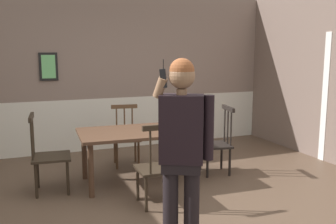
% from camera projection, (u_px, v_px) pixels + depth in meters
% --- Properties ---
extents(ground_plane, '(7.22, 7.22, 0.00)m').
position_uv_depth(ground_plane, '(156.00, 206.00, 4.43)').
color(ground_plane, brown).
extents(room_back_partition, '(6.56, 0.17, 2.83)m').
position_uv_depth(room_back_partition, '(101.00, 75.00, 6.84)').
color(room_back_partition, gray).
rests_on(room_back_partition, ground_plane).
extents(dining_table, '(1.66, 1.01, 0.73)m').
position_uv_depth(dining_table, '(139.00, 137.00, 5.17)').
color(dining_table, '#4C3323').
rests_on(dining_table, ground_plane).
extents(chair_near_window, '(0.52, 0.52, 1.02)m').
position_uv_depth(chair_near_window, '(48.00, 155.00, 4.82)').
color(chair_near_window, '#2D2319').
rests_on(chair_near_window, ground_plane).
extents(chair_by_doorway, '(0.46, 0.46, 1.00)m').
position_uv_depth(chair_by_doorway, '(157.00, 167.00, 4.40)').
color(chair_by_doorway, '#2D2319').
rests_on(chair_by_doorway, ground_plane).
extents(chair_at_table_head, '(0.49, 0.49, 1.00)m').
position_uv_depth(chair_at_table_head, '(218.00, 143.00, 5.57)').
color(chair_at_table_head, black).
rests_on(chair_at_table_head, ground_plane).
extents(chair_opposite_corner, '(0.48, 0.48, 0.95)m').
position_uv_depth(chair_opposite_corner, '(126.00, 137.00, 6.00)').
color(chair_opposite_corner, '#513823').
rests_on(chair_opposite_corner, ground_plane).
extents(person_figure, '(0.50, 0.36, 1.75)m').
position_uv_depth(person_figure, '(182.00, 143.00, 3.29)').
color(person_figure, black).
rests_on(person_figure, ground_plane).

